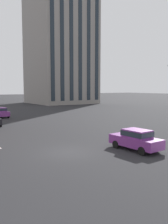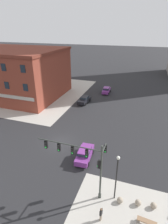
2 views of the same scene
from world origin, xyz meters
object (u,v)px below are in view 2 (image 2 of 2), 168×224
at_px(bollard_sphere_curb_a, 120,200).
at_px(bollard_sphere_curb_b, 138,203).
at_px(car_main_northbound_far, 84,99).
at_px(pedestrian_by_lamp, 101,214).
at_px(traffic_signal_main, 85,159).
at_px(street_lamp_corner_near, 117,173).
at_px(car_main_southbound_far, 106,90).
at_px(bollard_sphere_curb_c, 154,205).
at_px(bench_near_signal, 147,222).
at_px(car_main_northbound_near, 85,153).

xyz_separation_m(bollard_sphere_curb_a, bollard_sphere_curb_b, (1.83, 0.30, 0.00)).
bearing_deg(car_main_northbound_far, pedestrian_by_lamp, -68.29).
height_order(traffic_signal_main, street_lamp_corner_near, traffic_signal_main).
bearing_deg(car_main_northbound_far, car_main_southbound_far, 68.41).
bearing_deg(bollard_sphere_curb_a, bollard_sphere_curb_c, 7.93).
bearing_deg(street_lamp_corner_near, bollard_sphere_curb_b, -0.99).
xyz_separation_m(bench_near_signal, car_main_northbound_near, (-8.51, 7.00, 0.59)).
distance_m(bench_near_signal, street_lamp_corner_near, 5.05).
distance_m(street_lamp_corner_near, car_main_southbound_far, 34.34).
relative_size(bollard_sphere_curb_a, car_main_southbound_far, 0.14).
distance_m(traffic_signal_main, street_lamp_corner_near, 3.47).
relative_size(traffic_signal_main, car_main_northbound_far, 1.57).
bearing_deg(car_main_southbound_far, bollard_sphere_curb_a, -75.06).
height_order(bollard_sphere_curb_a, car_main_southbound_far, car_main_southbound_far).
bearing_deg(bench_near_signal, bollard_sphere_curb_c, 72.87).
relative_size(bollard_sphere_curb_b, car_main_northbound_far, 0.14).
xyz_separation_m(bollard_sphere_curb_b, bollard_sphere_curb_c, (1.53, 0.17, 0.00)).
xyz_separation_m(street_lamp_corner_near, car_main_southbound_far, (-8.30, 33.22, -2.62)).
distance_m(bollard_sphere_curb_b, bollard_sphere_curb_c, 1.54).
relative_size(traffic_signal_main, car_main_northbound_near, 1.58).
relative_size(pedestrian_by_lamp, car_main_northbound_near, 0.36).
height_order(traffic_signal_main, bench_near_signal, traffic_signal_main).
xyz_separation_m(traffic_signal_main, car_main_southbound_far, (-5.02, 33.50, -3.74)).
distance_m(traffic_signal_main, bollard_sphere_curb_b, 7.21).
bearing_deg(traffic_signal_main, car_main_northbound_far, 108.80).
height_order(traffic_signal_main, car_main_southbound_far, traffic_signal_main).
height_order(bollard_sphere_curb_a, car_main_northbound_near, car_main_northbound_near).
bearing_deg(pedestrian_by_lamp, bollard_sphere_curb_b, 41.00).
distance_m(bench_near_signal, pedestrian_by_lamp, 4.34).
bearing_deg(bollard_sphere_curb_c, car_main_northbound_near, 151.54).
height_order(traffic_signal_main, car_main_northbound_far, traffic_signal_main).
relative_size(traffic_signal_main, bench_near_signal, 3.87).
bearing_deg(car_main_northbound_far, car_main_northbound_near, -71.25).
distance_m(bollard_sphere_curb_c, street_lamp_corner_near, 5.15).
bearing_deg(pedestrian_by_lamp, bollard_sphere_curb_a, 60.31).
bearing_deg(bench_near_signal, bollard_sphere_curb_b, 115.61).
height_order(bollard_sphere_curb_c, street_lamp_corner_near, street_lamp_corner_near).
height_order(traffic_signal_main, bollard_sphere_curb_a, traffic_signal_main).
bearing_deg(car_main_southbound_far, bollard_sphere_curb_b, -72.04).
bearing_deg(car_main_northbound_far, street_lamp_corner_near, -64.47).
xyz_separation_m(bench_near_signal, pedestrian_by_lamp, (-4.19, -0.98, 0.59)).
xyz_separation_m(bollard_sphere_curb_b, car_main_southbound_far, (-10.78, 33.27, 0.60)).
bearing_deg(bench_near_signal, bollard_sphere_curb_a, 149.90).
distance_m(bollard_sphere_curb_b, car_main_southbound_far, 34.98).
relative_size(bollard_sphere_curb_a, bollard_sphere_curb_c, 1.00).
xyz_separation_m(bench_near_signal, car_main_southbound_far, (-11.68, 35.15, 0.59)).
bearing_deg(bollard_sphere_curb_a, traffic_signal_main, 179.00).
xyz_separation_m(bollard_sphere_curb_a, bench_near_signal, (2.73, -1.58, 0.01)).
height_order(street_lamp_corner_near, car_main_northbound_near, street_lamp_corner_near).
xyz_separation_m(pedestrian_by_lamp, car_main_southbound_far, (-7.50, 36.12, 0.01)).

